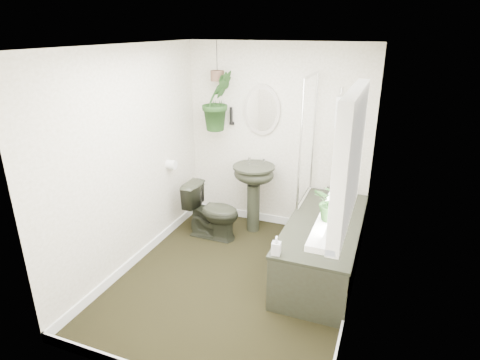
% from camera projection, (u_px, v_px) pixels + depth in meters
% --- Properties ---
extents(floor, '(2.30, 2.80, 0.02)m').
position_uv_depth(floor, '(235.00, 280.00, 4.15)').
color(floor, black).
rests_on(floor, ground).
extents(ceiling, '(2.30, 2.80, 0.02)m').
position_uv_depth(ceiling, '(233.00, 44.00, 3.32)').
color(ceiling, white).
rests_on(ceiling, ground).
extents(wall_back, '(2.30, 0.02, 2.30)m').
position_uv_depth(wall_back, '(277.00, 139.00, 4.96)').
color(wall_back, white).
rests_on(wall_back, ground).
extents(wall_front, '(2.30, 0.02, 2.30)m').
position_uv_depth(wall_front, '(150.00, 248.00, 2.51)').
color(wall_front, white).
rests_on(wall_front, ground).
extents(wall_left, '(0.02, 2.80, 2.30)m').
position_uv_depth(wall_left, '(130.00, 161.00, 4.13)').
color(wall_left, white).
rests_on(wall_left, ground).
extents(wall_right, '(0.02, 2.80, 2.30)m').
position_uv_depth(wall_right, '(363.00, 193.00, 3.35)').
color(wall_right, white).
rests_on(wall_right, ground).
extents(skirting, '(2.30, 2.80, 0.10)m').
position_uv_depth(skirting, '(235.00, 275.00, 4.13)').
color(skirting, white).
rests_on(skirting, floor).
extents(bathtub, '(0.72, 1.72, 0.58)m').
position_uv_depth(bathtub, '(323.00, 246.00, 4.21)').
color(bathtub, black).
rests_on(bathtub, floor).
extents(bath_screen, '(0.04, 0.72, 1.40)m').
position_uv_depth(bath_screen, '(308.00, 140.00, 4.39)').
color(bath_screen, silver).
rests_on(bath_screen, bathtub).
extents(shower_box, '(0.20, 0.10, 0.35)m').
position_uv_depth(shower_box, '(345.00, 112.00, 4.49)').
color(shower_box, white).
rests_on(shower_box, wall_back).
extents(oval_mirror, '(0.46, 0.03, 0.62)m').
position_uv_depth(oval_mirror, '(262.00, 110.00, 4.87)').
color(oval_mirror, '#B2A798').
rests_on(oval_mirror, wall_back).
extents(wall_sconce, '(0.04, 0.04, 0.22)m').
position_uv_depth(wall_sconce, '(231.00, 116.00, 5.03)').
color(wall_sconce, black).
rests_on(wall_sconce, wall_back).
extents(toilet_roll_holder, '(0.11, 0.11, 0.11)m').
position_uv_depth(toilet_roll_holder, '(171.00, 165.00, 4.81)').
color(toilet_roll_holder, white).
rests_on(toilet_roll_holder, wall_left).
extents(window_recess, '(0.08, 1.00, 0.90)m').
position_uv_depth(window_recess, '(350.00, 159.00, 2.58)').
color(window_recess, white).
rests_on(window_recess, wall_right).
extents(window_sill, '(0.18, 1.00, 0.04)m').
position_uv_depth(window_sill, '(333.00, 216.00, 2.75)').
color(window_sill, white).
rests_on(window_sill, wall_right).
extents(window_blinds, '(0.01, 0.86, 0.76)m').
position_uv_depth(window_blinds, '(343.00, 158.00, 2.60)').
color(window_blinds, white).
rests_on(window_blinds, wall_right).
extents(toilet, '(0.67, 0.39, 0.68)m').
position_uv_depth(toilet, '(212.00, 211.00, 4.89)').
color(toilet, black).
rests_on(toilet, floor).
extents(pedestal_sink, '(0.60, 0.55, 0.87)m').
position_uv_depth(pedestal_sink, '(253.00, 198.00, 5.01)').
color(pedestal_sink, black).
rests_on(pedestal_sink, floor).
extents(sill_plant, '(0.29, 0.27, 0.26)m').
position_uv_depth(sill_plant, '(333.00, 203.00, 2.61)').
color(sill_plant, black).
rests_on(sill_plant, window_sill).
extents(hanging_plant, '(0.49, 0.51, 0.72)m').
position_uv_depth(hanging_plant, '(218.00, 101.00, 4.86)').
color(hanging_plant, black).
rests_on(hanging_plant, ceiling).
extents(soap_bottle, '(0.09, 0.09, 0.17)m').
position_uv_depth(soap_bottle, '(276.00, 246.00, 3.49)').
color(soap_bottle, '#272122').
rests_on(soap_bottle, bathtub).
extents(hanging_pot, '(0.16, 0.16, 0.12)m').
position_uv_depth(hanging_pot, '(217.00, 76.00, 4.75)').
color(hanging_pot, '#513829').
rests_on(hanging_pot, ceiling).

